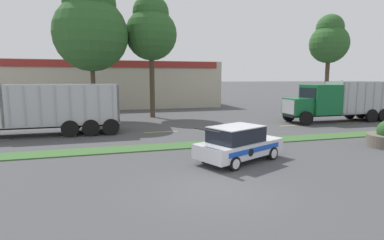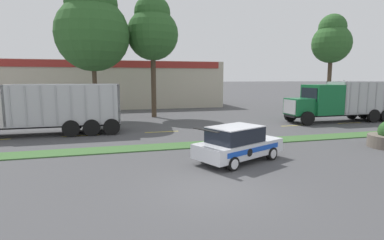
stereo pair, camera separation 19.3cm
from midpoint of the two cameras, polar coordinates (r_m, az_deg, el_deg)
ground_plane at (r=10.62m, az=4.88°, el=-13.01°), size 600.00×600.00×0.00m
grass_verge at (r=16.82m, az=-3.05°, el=-4.97°), size 120.00×1.53×0.06m
centre_line_3 at (r=21.22m, az=-20.07°, el=-2.81°), size 2.40×0.14×0.01m
centre_line_4 at (r=21.43m, az=-5.53°, el=-2.25°), size 2.40×0.14×0.01m
centre_line_5 at (r=22.95m, az=7.88°, el=-1.61°), size 2.40×0.14×0.01m
centre_line_6 at (r=25.54m, az=19.10°, el=-1.00°), size 2.40×0.14×0.01m
centre_line_7 at (r=28.92m, az=27.98°, el=-0.49°), size 2.40×0.14×0.01m
dump_truck_lead at (r=22.77m, az=-30.94°, el=1.29°), size 11.80×2.82×3.39m
dump_truck_mid at (r=28.85m, az=25.73°, el=2.97°), size 10.77×2.70×3.63m
rally_car at (r=13.90m, az=9.07°, el=-4.43°), size 4.64×3.41×1.68m
store_building_backdrop at (r=42.74m, az=-15.52°, el=6.55°), size 28.92×12.10×5.88m
tree_behind_left at (r=28.55m, az=-18.28°, el=16.50°), size 6.39×6.39×12.37m
tree_behind_centre at (r=38.75m, az=25.20°, el=13.61°), size 4.38×4.38×10.99m
tree_behind_right at (r=29.78m, az=-7.32°, el=16.70°), size 4.85×4.85×11.54m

